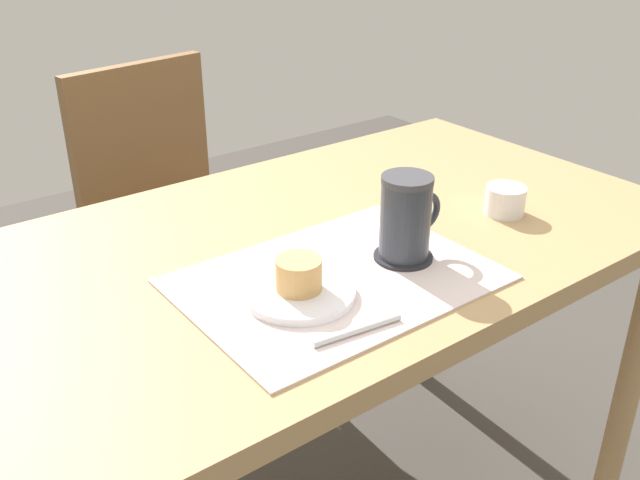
# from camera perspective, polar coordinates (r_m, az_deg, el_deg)

# --- Properties ---
(dining_table) EXTENTS (1.29, 0.70, 0.72)m
(dining_table) POSITION_cam_1_polar(r_m,az_deg,el_deg) (1.20, -0.90, -3.40)
(dining_table) COLOR tan
(dining_table) RESTS_ON ground_plane
(wooden_chair) EXTENTS (0.48, 0.48, 0.85)m
(wooden_chair) POSITION_cam_1_polar(r_m,az_deg,el_deg) (1.85, -11.46, 1.88)
(wooden_chair) COLOR brown
(wooden_chair) RESTS_ON ground_plane
(placemat) EXTENTS (0.44, 0.32, 0.00)m
(placemat) POSITION_cam_1_polar(r_m,az_deg,el_deg) (1.04, 1.33, -3.15)
(placemat) COLOR silver
(placemat) RESTS_ON dining_table
(pastry_plate) EXTENTS (0.16, 0.16, 0.01)m
(pastry_plate) POSITION_cam_1_polar(r_m,az_deg,el_deg) (0.99, -1.69, -4.22)
(pastry_plate) COLOR white
(pastry_plate) RESTS_ON placemat
(pastry) EXTENTS (0.06, 0.06, 0.05)m
(pastry) POSITION_cam_1_polar(r_m,az_deg,el_deg) (0.98, -1.71, -2.76)
(pastry) COLOR #E0A860
(pastry) RESTS_ON pastry_plate
(coffee_coaster) EXTENTS (0.09, 0.09, 0.00)m
(coffee_coaster) POSITION_cam_1_polar(r_m,az_deg,el_deg) (1.10, 6.66, -1.31)
(coffee_coaster) COLOR #232328
(coffee_coaster) RESTS_ON placemat
(coffee_mug) EXTENTS (0.11, 0.08, 0.13)m
(coffee_mug) POSITION_cam_1_polar(r_m,az_deg,el_deg) (1.07, 6.93, 1.89)
(coffee_mug) COLOR #2D333D
(coffee_mug) RESTS_ON coffee_coaster
(teaspoon) EXTENTS (0.13, 0.03, 0.01)m
(teaspoon) POSITION_cam_1_polar(r_m,az_deg,el_deg) (0.92, 3.03, -7.23)
(teaspoon) COLOR silver
(teaspoon) RESTS_ON placemat
(sugar_bowl) EXTENTS (0.07, 0.07, 0.05)m
(sugar_bowl) POSITION_cam_1_polar(r_m,az_deg,el_deg) (1.28, 14.59, 3.09)
(sugar_bowl) COLOR white
(sugar_bowl) RESTS_ON dining_table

